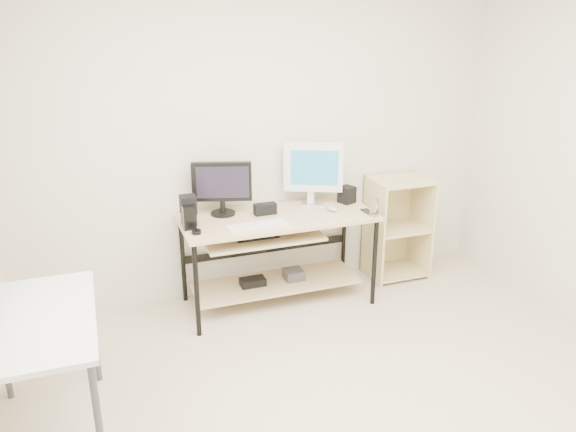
# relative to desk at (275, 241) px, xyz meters

# --- Properties ---
(room) EXTENTS (4.01, 4.01, 2.62)m
(room) POSITION_rel_desk_xyz_m (-0.11, -1.62, 0.78)
(room) COLOR beige
(room) RESTS_ON ground
(desk) EXTENTS (1.50, 0.65, 0.75)m
(desk) POSITION_rel_desk_xyz_m (0.00, 0.00, 0.00)
(desk) COLOR tan
(desk) RESTS_ON ground
(side_table) EXTENTS (0.60, 1.00, 0.75)m
(side_table) POSITION_rel_desk_xyz_m (-1.65, -1.06, 0.13)
(side_table) COLOR silver
(side_table) RESTS_ON ground
(shelf_unit) EXTENTS (0.50, 0.40, 0.90)m
(shelf_unit) POSITION_rel_desk_xyz_m (1.18, 0.16, -0.09)
(shelf_unit) COLOR beige
(shelf_unit) RESTS_ON ground
(black_monitor) EXTENTS (0.45, 0.19, 0.42)m
(black_monitor) POSITION_rel_desk_xyz_m (-0.37, 0.16, 0.45)
(black_monitor) COLOR black
(black_monitor) RESTS_ON desk
(white_imac) EXTENTS (0.45, 0.24, 0.51)m
(white_imac) POSITION_rel_desk_xyz_m (0.39, 0.17, 0.51)
(white_imac) COLOR silver
(white_imac) RESTS_ON desk
(keyboard) EXTENTS (0.46, 0.16, 0.02)m
(keyboard) POSITION_rel_desk_xyz_m (-0.19, -0.18, 0.22)
(keyboard) COLOR silver
(keyboard) RESTS_ON desk
(mouse) EXTENTS (0.09, 0.12, 0.04)m
(mouse) POSITION_rel_desk_xyz_m (0.47, -0.05, 0.23)
(mouse) COLOR #B9B9BE
(mouse) RESTS_ON desk
(center_speaker) EXTENTS (0.17, 0.08, 0.09)m
(center_speaker) POSITION_rel_desk_xyz_m (-0.06, 0.06, 0.25)
(center_speaker) COLOR black
(center_speaker) RESTS_ON desk
(speaker_left) EXTENTS (0.11, 0.11, 0.23)m
(speaker_left) POSITION_rel_desk_xyz_m (-0.66, 0.02, 0.33)
(speaker_left) COLOR black
(speaker_left) RESTS_ON desk
(speaker_right) EXTENTS (0.15, 0.15, 0.14)m
(speaker_right) POSITION_rel_desk_xyz_m (0.66, 0.10, 0.28)
(speaker_right) COLOR black
(speaker_right) RESTS_ON desk
(audio_controller) EXTENTS (0.09, 0.06, 0.18)m
(audio_controller) POSITION_rel_desk_xyz_m (-0.67, -0.07, 0.30)
(audio_controller) COLOR black
(audio_controller) RESTS_ON desk
(volume_puck) EXTENTS (0.07, 0.07, 0.03)m
(volume_puck) POSITION_rel_desk_xyz_m (-0.64, -0.17, 0.23)
(volume_puck) COLOR black
(volume_puck) RESTS_ON desk
(smartphone) EXTENTS (0.07, 0.12, 0.01)m
(smartphone) POSITION_rel_desk_xyz_m (0.72, -0.16, 0.22)
(smartphone) COLOR black
(smartphone) RESTS_ON desk
(coaster) EXTENTS (0.10, 0.10, 0.01)m
(coaster) POSITION_rel_desk_xyz_m (0.72, -0.26, 0.21)
(coaster) COLOR #A8734C
(coaster) RESTS_ON desk
(drinking_glass) EXTENTS (0.08, 0.08, 0.13)m
(drinking_glass) POSITION_rel_desk_xyz_m (0.72, -0.26, 0.28)
(drinking_glass) COLOR white
(drinking_glass) RESTS_ON coaster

